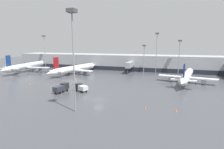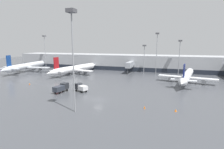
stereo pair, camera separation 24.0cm
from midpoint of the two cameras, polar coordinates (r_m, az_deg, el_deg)
ground_plane at (r=50.06m, az=-4.37°, el=-8.12°), size 320.00×320.00×0.00m
terminal_building at (r=107.87m, az=8.31°, el=3.95°), size 160.00×30.94×9.00m
parked_jet_0 at (r=76.34m, az=23.29°, el=-0.50°), size 22.39×33.72×8.75m
parked_jet_1 at (r=93.39m, az=-11.93°, el=1.86°), size 21.22×37.03×9.56m
parked_jet_2 at (r=109.82m, az=-26.11°, el=2.45°), size 27.26×38.29×10.07m
service_truck_0 at (r=58.36m, az=-9.99°, el=-4.13°), size 4.78×3.51×2.62m
service_truck_1 at (r=59.14m, az=-16.11°, el=-4.10°), size 2.57×6.07×2.72m
traffic_cone_2 at (r=74.70m, az=-25.22°, el=-2.75°), size 0.42×0.42×0.66m
traffic_cone_3 at (r=44.00m, az=20.23°, el=-10.90°), size 0.50×0.50×0.57m
traffic_cone_4 at (r=43.79m, az=10.74°, el=-10.49°), size 0.43×0.43×0.67m
apron_light_mast_1 at (r=95.06m, az=21.35°, el=8.28°), size 1.80×1.80×17.53m
apron_light_mast_2 at (r=121.38m, az=-21.11°, el=9.59°), size 1.80×1.80×20.91m
apron_light_mast_3 at (r=39.31m, az=-12.70°, el=12.56°), size 1.80×1.80×22.77m
apron_light_mast_4 at (r=93.01m, az=14.57°, el=10.14°), size 1.80×1.80×21.16m
apron_light_mast_5 at (r=93.73m, az=10.59°, el=7.74°), size 1.80×1.80×15.12m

